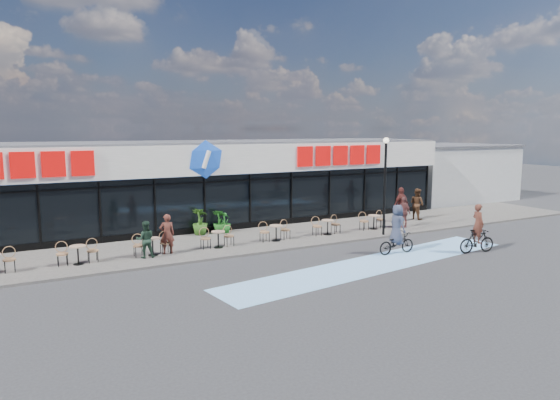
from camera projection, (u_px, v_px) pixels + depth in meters
name	position (u px, v px, depth m)	size (l,w,h in m)	color
ground	(268.00, 268.00, 19.12)	(120.00, 120.00, 0.00)	#28282B
sidewalk	(224.00, 243.00, 23.03)	(44.00, 5.00, 0.10)	#5D5A53
bike_lane	(375.00, 264.00, 19.68)	(14.00, 2.20, 0.01)	#79B0E4
building	(186.00, 183.00, 27.44)	(30.60, 6.57, 4.75)	black
neighbour_building	(442.00, 171.00, 38.02)	(9.20, 7.20, 4.11)	silver
lamp_post	(385.00, 177.00, 24.25)	(0.28, 0.28, 4.77)	black
bistro_set_2	(78.00, 252.00, 19.27)	(1.54, 0.62, 0.90)	tan
bistro_set_3	(152.00, 244.00, 20.62)	(1.54, 0.62, 0.90)	tan
bistro_set_4	(217.00, 237.00, 21.97)	(1.54, 0.62, 0.90)	tan
bistro_set_5	(275.00, 231.00, 23.31)	(1.54, 0.62, 0.90)	tan
bistro_set_6	(327.00, 225.00, 24.66)	(1.54, 0.62, 0.90)	tan
bistro_set_7	(373.00, 220.00, 26.01)	(1.54, 0.62, 0.90)	tan
potted_plant_left	(200.00, 221.00, 24.58)	(0.75, 0.75, 1.33)	#284F16
potted_plant_mid	(220.00, 221.00, 25.00)	(0.65, 0.65, 1.17)	#194D16
potted_plant_right	(225.00, 222.00, 25.06)	(0.60, 0.60, 1.07)	#1C651E
patron_left	(167.00, 234.00, 20.79)	(0.61, 0.40, 1.68)	#4F241C
patron_right	(145.00, 239.00, 20.16)	(0.74, 0.57, 1.52)	black
pedestrian_a	(404.00, 212.00, 26.40)	(0.97, 0.40, 1.65)	brown
pedestrian_b	(417.00, 204.00, 28.75)	(0.87, 0.68, 1.79)	#3E2516
pedestrian_c	(401.00, 204.00, 28.09)	(1.13, 0.47, 1.93)	#51211D
cyclist_a	(477.00, 235.00, 21.33)	(1.78, 0.80, 2.13)	black
cyclist_b	(397.00, 235.00, 21.17)	(1.80, 0.83, 2.12)	black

